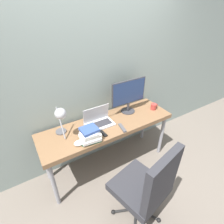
{
  "coord_description": "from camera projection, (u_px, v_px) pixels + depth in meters",
  "views": [
    {
      "loc": [
        -0.91,
        -1.33,
        2.13
      ],
      "look_at": [
        0.05,
        0.25,
        0.95
      ],
      "focal_mm": 28.0,
      "sensor_mm": 36.0,
      "label": 1
    }
  ],
  "objects": [
    {
      "name": "ground_plane",
      "position": [
        118.0,
        176.0,
        2.51
      ],
      "size": [
        12.0,
        12.0,
        0.0
      ],
      "primitive_type": "plane",
      "color": "#70665B"
    },
    {
      "name": "wall_back",
      "position": [
        94.0,
        77.0,
        2.25
      ],
      "size": [
        8.0,
        0.05,
        2.6
      ],
      "color": "gray",
      "rests_on": "ground_plane"
    },
    {
      "name": "desk",
      "position": [
        108.0,
        128.0,
        2.33
      ],
      "size": [
        1.8,
        0.55,
        0.77
      ],
      "color": "brown",
      "rests_on": "ground_plane"
    },
    {
      "name": "laptop",
      "position": [
        99.0,
        121.0,
        2.26
      ],
      "size": [
        0.36,
        0.22,
        0.23
      ],
      "color": "silver",
      "rests_on": "desk"
    },
    {
      "name": "monitor",
      "position": [
        129.0,
        94.0,
        2.4
      ],
      "size": [
        0.53,
        0.2,
        0.48
      ],
      "color": "#333338",
      "rests_on": "desk"
    },
    {
      "name": "desk_lamp",
      "position": [
        61.0,
        116.0,
        1.88
      ],
      "size": [
        0.13,
        0.29,
        0.42
      ],
      "color": "#4C4C51",
      "rests_on": "desk"
    },
    {
      "name": "office_chair",
      "position": [
        147.0,
        186.0,
        1.74
      ],
      "size": [
        0.6,
        0.61,
        1.07
      ],
      "color": "black",
      "rests_on": "ground_plane"
    },
    {
      "name": "book_stack",
      "position": [
        90.0,
        135.0,
        1.99
      ],
      "size": [
        0.25,
        0.23,
        0.15
      ],
      "color": "#286B47",
      "rests_on": "desk"
    },
    {
      "name": "tv_remote",
      "position": [
        103.0,
        133.0,
        2.11
      ],
      "size": [
        0.05,
        0.14,
        0.02
      ],
      "color": "black",
      "rests_on": "desk"
    },
    {
      "name": "media_remote",
      "position": [
        122.0,
        128.0,
        2.2
      ],
      "size": [
        0.07,
        0.18,
        0.02
      ],
      "color": "#4C4C51",
      "rests_on": "desk"
    },
    {
      "name": "mug",
      "position": [
        154.0,
        106.0,
        2.58
      ],
      "size": [
        0.12,
        0.08,
        0.09
      ],
      "color": "#B23833",
      "rests_on": "desk"
    },
    {
      "name": "game_controller",
      "position": [
        80.0,
        143.0,
        1.96
      ],
      "size": [
        0.13,
        0.09,
        0.04
      ],
      "color": "white",
      "rests_on": "desk"
    }
  ]
}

